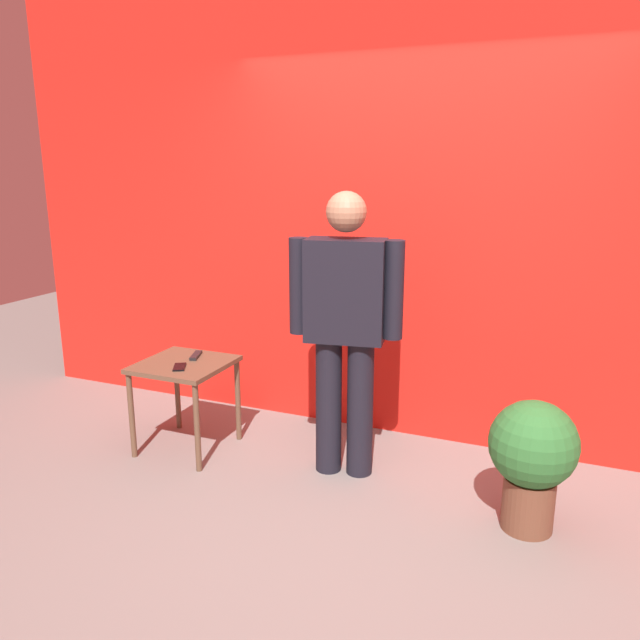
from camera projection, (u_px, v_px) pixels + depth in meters
name	position (u px, v px, depth m)	size (l,w,h in m)	color
ground_plane	(349.00, 533.00, 3.16)	(12.00, 12.00, 0.00)	gray
back_wall_red	(424.00, 210.00, 3.97)	(6.24, 0.12, 3.06)	red
standing_person	(345.00, 322.00, 3.57)	(0.67, 0.30, 1.67)	black
side_table	(185.00, 375.00, 3.98)	(0.55, 0.55, 0.59)	brown
cell_phone	(180.00, 367.00, 3.85)	(0.07, 0.14, 0.01)	black
tv_remote	(196.00, 356.00, 4.06)	(0.04, 0.17, 0.02)	black
potted_plant	(532.00, 455.00, 3.10)	(0.44, 0.44, 0.69)	brown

